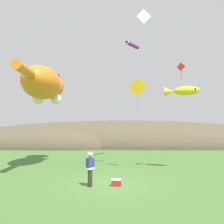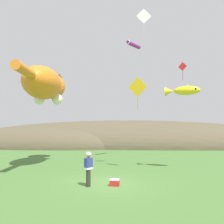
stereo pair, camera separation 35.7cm
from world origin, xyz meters
name	(u,v)px [view 2 (the right image)]	position (x,y,z in m)	size (l,w,h in m)	color
ground_plane	(105,184)	(0.00, 0.00, 0.00)	(120.00, 120.00, 0.00)	#477033
distant_hill_ridge	(112,146)	(-2.10, 25.30, 0.00)	(58.86, 16.31, 7.94)	brown
festival_attendant	(88,168)	(-0.77, -0.69, 0.95)	(0.46, 0.49, 1.77)	#332D28
kite_spool	(88,181)	(-0.93, 0.05, 0.11)	(0.12, 0.23, 0.23)	olive
picnic_cooler	(115,182)	(0.57, -0.41, 0.18)	(0.52, 0.38, 0.36)	red
kite_giant_cat	(45,85)	(-5.72, 5.93, 6.50)	(3.31, 9.93, 3.02)	orange
kite_fish_windsock	(183,91)	(5.04, 4.43, 5.66)	(2.53, 1.31, 0.75)	yellow
kite_tube_streamer	(133,45)	(1.47, 9.37, 10.72)	(1.40, 1.86, 0.44)	#8C268C
kite_diamond_white	(144,16)	(2.29, 3.80, 10.91)	(1.08, 0.14, 1.99)	white
kite_diamond_red	(183,67)	(6.13, 10.37, 8.76)	(0.74, 0.46, 1.76)	red
kite_diamond_gold	(138,87)	(1.83, 4.16, 5.92)	(1.32, 0.63, 2.35)	yellow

